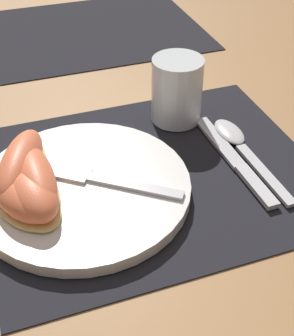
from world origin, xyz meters
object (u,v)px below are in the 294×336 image
object	(u,v)px
juice_glass	(177,94)
fork	(95,178)
citrus_wedge_0	(21,166)
citrus_wedge_3	(23,199)
citrus_wedge_2	(32,196)
knife	(235,161)
spoon	(238,142)
plate	(84,188)
citrus_wedge_1	(35,179)

from	to	relation	value
juice_glass	fork	size ratio (longest dim) A/B	0.57
fork	citrus_wedge_0	distance (m)	0.09
citrus_wedge_3	fork	bearing A→B (deg)	15.66
citrus_wedge_2	citrus_wedge_3	bearing A→B (deg)	177.34
citrus_wedge_0	juice_glass	bearing A→B (deg)	20.36
juice_glass	knife	world-z (taller)	juice_glass
fork	knife	bearing A→B (deg)	-2.54
spoon	citrus_wedge_0	bearing A→B (deg)	179.09
citrus_wedge_0	spoon	bearing A→B (deg)	-0.91
plate	citrus_wedge_0	xyz separation A→B (m)	(-0.07, 0.03, 0.03)
plate	citrus_wedge_2	world-z (taller)	citrus_wedge_2
fork	citrus_wedge_2	bearing A→B (deg)	-162.15
citrus_wedge_0	citrus_wedge_3	world-z (taller)	citrus_wedge_0
knife	citrus_wedge_1	size ratio (longest dim) A/B	1.55
juice_glass	citrus_wedge_3	bearing A→B (deg)	-149.55
spoon	citrus_wedge_2	size ratio (longest dim) A/B	1.81
spoon	fork	size ratio (longest dim) A/B	1.15
citrus_wedge_0	citrus_wedge_2	bearing A→B (deg)	-85.62
knife	citrus_wedge_1	xyz separation A→B (m)	(-0.26, 0.01, 0.03)
citrus_wedge_3	citrus_wedge_1	bearing A→B (deg)	56.86
plate	citrus_wedge_1	distance (m)	0.06
knife	citrus_wedge_2	xyz separation A→B (m)	(-0.27, -0.02, 0.03)
plate	spoon	bearing A→B (deg)	6.89
fork	citrus_wedge_1	xyz separation A→B (m)	(-0.07, 0.00, 0.02)
knife	citrus_wedge_2	size ratio (longest dim) A/B	1.91
juice_glass	citrus_wedge_3	size ratio (longest dim) A/B	0.88
spoon	knife	bearing A→B (deg)	-123.10
fork	citrus_wedge_0	size ratio (longest dim) A/B	1.19
plate	knife	bearing A→B (deg)	-1.87
citrus_wedge_1	spoon	bearing A→B (deg)	4.59
plate	citrus_wedge_2	xyz separation A→B (m)	(-0.06, -0.02, 0.03)
plate	spoon	distance (m)	0.23
spoon	fork	distance (m)	0.21
plate	spoon	size ratio (longest dim) A/B	1.36
citrus_wedge_3	juice_glass	bearing A→B (deg)	30.45
spoon	citrus_wedge_0	distance (m)	0.29
citrus_wedge_2	fork	bearing A→B (deg)	17.85
spoon	plate	bearing A→B (deg)	-173.11
citrus_wedge_1	plate	bearing A→B (deg)	-4.91
citrus_wedge_1	citrus_wedge_3	distance (m)	0.03
plate	citrus_wedge_1	bearing A→B (deg)	175.09
knife	citrus_wedge_3	distance (m)	0.28
knife	fork	bearing A→B (deg)	177.46
plate	citrus_wedge_2	bearing A→B (deg)	-159.85
knife	citrus_wedge_2	bearing A→B (deg)	-176.46
knife	citrus_wedge_0	world-z (taller)	citrus_wedge_0
fork	juice_glass	bearing A→B (deg)	37.28
spoon	juice_glass	bearing A→B (deg)	121.49
juice_glass	citrus_wedge_2	size ratio (longest dim) A/B	0.90
spoon	citrus_wedge_3	xyz separation A→B (m)	(-0.30, -0.05, 0.03)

